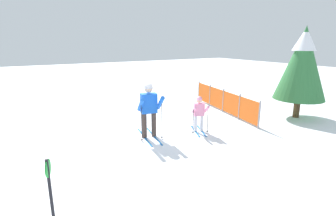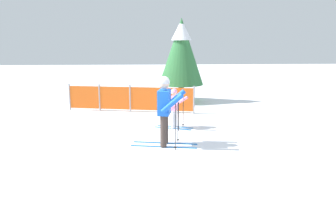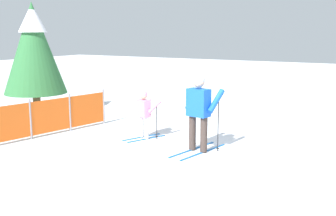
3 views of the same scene
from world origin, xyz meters
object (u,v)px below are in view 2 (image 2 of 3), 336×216
at_px(safety_fence, 130,98).
at_px(skier_child, 175,105).
at_px(skier_adult, 165,105).
at_px(conifer_far, 181,51).

bearing_deg(safety_fence, skier_child, -58.64).
xyz_separation_m(skier_child, safety_fence, (-1.53, 2.51, -0.22)).
bearing_deg(skier_child, skier_adult, -80.56).
distance_m(skier_child, conifer_far, 4.88).
xyz_separation_m(skier_adult, skier_child, (0.38, 1.74, -0.35)).
relative_size(skier_child, conifer_far, 0.34).
xyz_separation_m(skier_child, conifer_far, (0.64, 4.59, 1.54)).
height_order(safety_fence, conifer_far, conifer_far).
relative_size(skier_adult, conifer_far, 0.50).
xyz_separation_m(skier_adult, safety_fence, (-1.15, 4.25, -0.57)).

